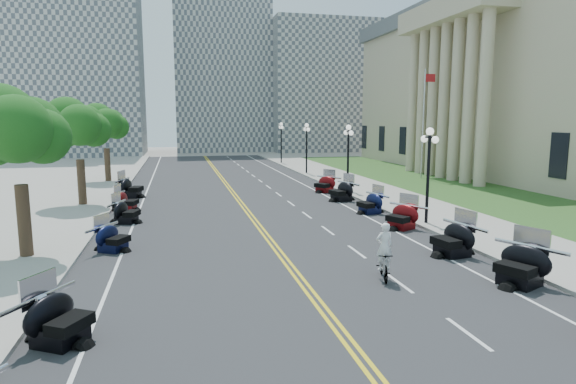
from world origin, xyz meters
TOP-DOWN VIEW (x-y plane):
  - ground at (0.00, 0.00)m, footprint 160.00×160.00m
  - road at (0.00, 10.00)m, footprint 16.00×90.00m
  - centerline_yellow_a at (-0.12, 10.00)m, footprint 0.12×90.00m
  - centerline_yellow_b at (0.12, 10.00)m, footprint 0.12×90.00m
  - edge_line_north at (6.40, 10.00)m, footprint 0.12×90.00m
  - edge_line_south at (-6.40, 10.00)m, footprint 0.12×90.00m
  - lane_dash_4 at (3.20, -8.00)m, footprint 0.12×2.00m
  - lane_dash_5 at (3.20, -4.00)m, footprint 0.12×2.00m
  - lane_dash_6 at (3.20, 0.00)m, footprint 0.12×2.00m
  - lane_dash_7 at (3.20, 4.00)m, footprint 0.12×2.00m
  - lane_dash_8 at (3.20, 8.00)m, footprint 0.12×2.00m
  - lane_dash_9 at (3.20, 12.00)m, footprint 0.12×2.00m
  - lane_dash_10 at (3.20, 16.00)m, footprint 0.12×2.00m
  - lane_dash_11 at (3.20, 20.00)m, footprint 0.12×2.00m
  - lane_dash_12 at (3.20, 24.00)m, footprint 0.12×2.00m
  - lane_dash_13 at (3.20, 28.00)m, footprint 0.12×2.00m
  - lane_dash_14 at (3.20, 32.00)m, footprint 0.12×2.00m
  - lane_dash_15 at (3.20, 36.00)m, footprint 0.12×2.00m
  - lane_dash_16 at (3.20, 40.00)m, footprint 0.12×2.00m
  - lane_dash_17 at (3.20, 44.00)m, footprint 0.12×2.00m
  - lane_dash_18 at (3.20, 48.00)m, footprint 0.12×2.00m
  - lane_dash_19 at (3.20, 52.00)m, footprint 0.12×2.00m
  - sidewalk_north at (10.50, 10.00)m, footprint 5.00×90.00m
  - sidewalk_south at (-10.50, 10.00)m, footprint 5.00×90.00m
  - lawn at (17.50, 18.00)m, footprint 9.00×60.00m
  - civic_building at (32.00, 22.00)m, footprint 26.00×51.00m
  - distant_block_a at (-18.00, 62.00)m, footprint 18.00×14.00m
  - distant_block_b at (4.00, 68.00)m, footprint 16.00×12.00m
  - distant_block_c at (22.00, 65.00)m, footprint 20.00×14.00m
  - street_lamp_2 at (8.60, 4.00)m, footprint 0.50×1.20m
  - street_lamp_3 at (8.60, 16.00)m, footprint 0.50×1.20m
  - street_lamp_4 at (8.60, 28.00)m, footprint 0.50×1.20m
  - street_lamp_5 at (8.60, 40.00)m, footprint 0.50×1.20m
  - flagpole at (18.00, 22.00)m, footprint 1.10×0.20m
  - tree_2 at (-10.00, 2.00)m, footprint 4.80×4.80m
  - tree_3 at (-10.00, 14.00)m, footprint 4.80×4.80m
  - tree_4 at (-10.00, 26.00)m, footprint 4.80×4.80m
  - motorcycle_n_4 at (7.04, -5.08)m, footprint 2.90×2.90m
  - motorcycle_n_5 at (6.79, -1.41)m, footprint 2.50×2.50m
  - motorcycle_n_6 at (6.97, 3.54)m, footprint 2.72×2.72m
  - motorcycle_n_7 at (6.98, 7.69)m, footprint 2.32×2.32m
  - motorcycle_n_8 at (6.77, 12.19)m, footprint 2.63×2.63m
  - motorcycle_n_9 at (6.84, 16.24)m, footprint 2.76×2.76m
  - motorcycle_s_4 at (-6.99, -6.19)m, footprint 2.76×2.76m
  - motorcycle_s_6 at (-6.79, 2.44)m, footprint 2.45×2.45m
  - motorcycle_s_7 at (-6.79, 8.10)m, footprint 2.42×2.42m
  - motorcycle_s_8 at (-7.11, 11.71)m, footprint 2.33×2.33m
  - motorcycle_s_9 at (-7.29, 16.85)m, footprint 2.76×2.76m
  - bicycle at (2.83, -3.51)m, footprint 0.92×1.75m
  - cyclist_rider at (2.83, -3.51)m, footprint 0.61×0.40m

SIDE VIEW (x-z plane):
  - ground at x=0.00m, z-range 0.00..0.00m
  - road at x=0.00m, z-range 0.00..0.01m
  - centerline_yellow_a at x=-0.12m, z-range 0.01..0.01m
  - centerline_yellow_b at x=0.12m, z-range 0.01..0.01m
  - edge_line_north at x=6.40m, z-range 0.01..0.01m
  - edge_line_south at x=-6.40m, z-range 0.01..0.01m
  - lane_dash_4 at x=3.20m, z-range 0.01..0.01m
  - lane_dash_5 at x=3.20m, z-range 0.01..0.01m
  - lane_dash_6 at x=3.20m, z-range 0.01..0.01m
  - lane_dash_7 at x=3.20m, z-range 0.01..0.01m
  - lane_dash_8 at x=3.20m, z-range 0.01..0.01m
  - lane_dash_9 at x=3.20m, z-range 0.01..0.01m
  - lane_dash_10 at x=3.20m, z-range 0.01..0.01m
  - lane_dash_11 at x=3.20m, z-range 0.01..0.01m
  - lane_dash_12 at x=3.20m, z-range 0.01..0.01m
  - lane_dash_13 at x=3.20m, z-range 0.01..0.01m
  - lane_dash_14 at x=3.20m, z-range 0.01..0.01m
  - lane_dash_15 at x=3.20m, z-range 0.01..0.01m
  - lane_dash_16 at x=3.20m, z-range 0.01..0.01m
  - lane_dash_17 at x=3.20m, z-range 0.01..0.01m
  - lane_dash_18 at x=3.20m, z-range 0.01..0.01m
  - lane_dash_19 at x=3.20m, z-range 0.01..0.01m
  - lawn at x=17.50m, z-range 0.00..0.10m
  - sidewalk_north at x=10.50m, z-range 0.00..0.15m
  - sidewalk_south at x=-10.50m, z-range 0.00..0.15m
  - bicycle at x=2.83m, z-range 0.00..1.01m
  - motorcycle_s_6 at x=-6.79m, z-range 0.00..1.26m
  - motorcycle_s_8 at x=-7.11m, z-range 0.00..1.32m
  - motorcycle_s_7 at x=-6.79m, z-range 0.00..1.33m
  - motorcycle_n_7 at x=6.98m, z-range 0.00..1.36m
  - motorcycle_n_9 at x=6.84m, z-range 0.00..1.39m
  - motorcycle_n_6 at x=6.97m, z-range 0.00..1.41m
  - motorcycle_s_4 at x=-6.99m, z-range 0.00..1.41m
  - motorcycle_n_8 at x=6.77m, z-range 0.00..1.49m
  - motorcycle_n_5 at x=6.79m, z-range 0.00..1.52m
  - motorcycle_n_4 at x=7.04m, z-range 0.00..1.54m
  - motorcycle_s_9 at x=-7.29m, z-range 0.00..1.56m
  - cyclist_rider at x=2.83m, z-range 1.01..2.68m
  - street_lamp_2 at x=8.60m, z-range 0.15..5.05m
  - street_lamp_3 at x=8.60m, z-range 0.15..5.05m
  - street_lamp_4 at x=8.60m, z-range 0.15..5.05m
  - street_lamp_5 at x=8.60m, z-range 0.15..5.05m
  - tree_2 at x=-10.00m, z-range 0.15..9.35m
  - tree_3 at x=-10.00m, z-range 0.15..9.35m
  - tree_4 at x=-10.00m, z-range 0.15..9.35m
  - flagpole at x=18.00m, z-range 0.00..10.00m
  - civic_building at x=32.00m, z-range 0.00..17.80m
  - distant_block_c at x=22.00m, z-range 0.00..22.00m
  - distant_block_a at x=-18.00m, z-range 0.00..26.00m
  - distant_block_b at x=4.00m, z-range 0.00..30.00m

